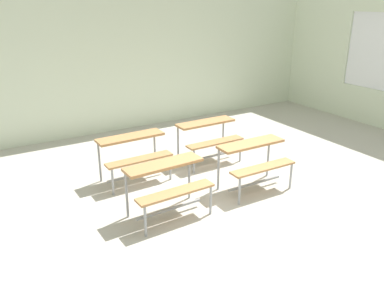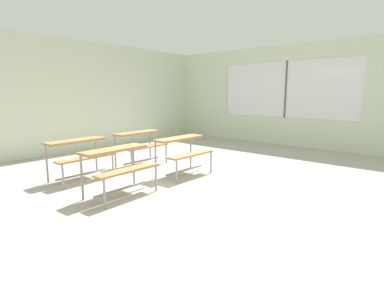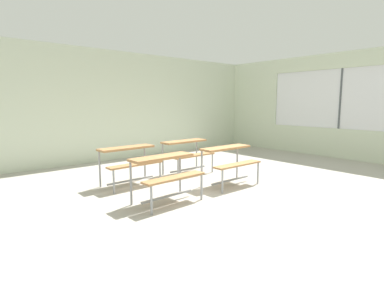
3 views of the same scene
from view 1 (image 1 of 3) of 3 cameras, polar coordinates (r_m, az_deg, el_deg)
name	(u,v)px [view 1 (image 1 of 3)]	position (r m, az deg, el deg)	size (l,w,h in m)	color
ground	(253,212)	(5.66, 9.01, -9.89)	(10.00, 9.00, 0.05)	#ADA89E
wall_back	(127,62)	(8.89, -9.52, 11.74)	(10.00, 0.12, 3.00)	beige
desk_bench_r0c0	(168,178)	(5.23, -3.58, -5.00)	(1.12, 0.63, 0.74)	#A87547
desk_bench_r0c1	(255,155)	(6.04, 9.22, -1.66)	(1.11, 0.60, 0.74)	#A87547
desk_bench_r1c0	(134,148)	(6.32, -8.57, -0.60)	(1.11, 0.61, 0.74)	#A87547
desk_bench_r1c1	(209,132)	(6.99, 2.49, 1.72)	(1.10, 0.60, 0.74)	#A87547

